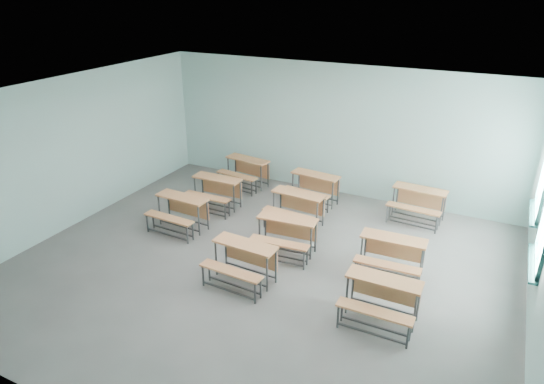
{
  "coord_description": "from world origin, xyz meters",
  "views": [
    {
      "loc": [
        3.65,
        -6.87,
        4.96
      ],
      "look_at": [
        -0.36,
        1.2,
        1.0
      ],
      "focal_mm": 32.0,
      "sensor_mm": 36.0,
      "label": 1
    }
  ],
  "objects_px": {
    "desk_unit_r0c2": "(381,295)",
    "desk_unit_r1c1": "(286,231)",
    "desk_unit_r1c0": "(180,208)",
    "desk_unit_r0c1": "(242,258)",
    "desk_unit_r1c2": "(392,252)",
    "desk_unit_r3c2": "(418,200)",
    "desk_unit_r2c1": "(296,205)",
    "desk_unit_r3c0": "(245,168)",
    "desk_unit_r2c0": "(215,188)",
    "desk_unit_r3c1": "(313,185)"
  },
  "relations": [
    {
      "from": "desk_unit_r0c2",
      "to": "desk_unit_r1c1",
      "type": "relative_size",
      "value": 0.95
    },
    {
      "from": "desk_unit_r1c0",
      "to": "desk_unit_r0c1",
      "type": "bearing_deg",
      "value": -25.13
    },
    {
      "from": "desk_unit_r0c1",
      "to": "desk_unit_r0c2",
      "type": "xyz_separation_m",
      "value": [
        2.47,
        0.01,
        0.0
      ]
    },
    {
      "from": "desk_unit_r1c1",
      "to": "desk_unit_r1c2",
      "type": "xyz_separation_m",
      "value": [
        2.03,
        0.13,
        0.0
      ]
    },
    {
      "from": "desk_unit_r1c2",
      "to": "desk_unit_r3c2",
      "type": "bearing_deg",
      "value": 87.89
    },
    {
      "from": "desk_unit_r3c2",
      "to": "desk_unit_r1c1",
      "type": "bearing_deg",
      "value": -124.15
    },
    {
      "from": "desk_unit_r0c1",
      "to": "desk_unit_r1c1",
      "type": "height_order",
      "value": "same"
    },
    {
      "from": "desk_unit_r0c1",
      "to": "desk_unit_r2c1",
      "type": "relative_size",
      "value": 0.99
    },
    {
      "from": "desk_unit_r1c2",
      "to": "desk_unit_r3c0",
      "type": "distance_m",
      "value": 5.05
    },
    {
      "from": "desk_unit_r0c1",
      "to": "desk_unit_r2c0",
      "type": "relative_size",
      "value": 1.03
    },
    {
      "from": "desk_unit_r1c0",
      "to": "desk_unit_r3c0",
      "type": "height_order",
      "value": "same"
    },
    {
      "from": "desk_unit_r1c2",
      "to": "desk_unit_r3c1",
      "type": "xyz_separation_m",
      "value": [
        -2.42,
        2.25,
        0.0
      ]
    },
    {
      "from": "desk_unit_r3c1",
      "to": "desk_unit_r3c2",
      "type": "relative_size",
      "value": 1.02
    },
    {
      "from": "desk_unit_r1c1",
      "to": "desk_unit_r3c1",
      "type": "distance_m",
      "value": 2.42
    },
    {
      "from": "desk_unit_r1c1",
      "to": "desk_unit_r3c0",
      "type": "distance_m",
      "value": 3.53
    },
    {
      "from": "desk_unit_r1c0",
      "to": "desk_unit_r3c0",
      "type": "xyz_separation_m",
      "value": [
        0.08,
        2.71,
        0.0
      ]
    },
    {
      "from": "desk_unit_r0c1",
      "to": "desk_unit_r3c2",
      "type": "height_order",
      "value": "same"
    },
    {
      "from": "desk_unit_r1c1",
      "to": "desk_unit_r1c2",
      "type": "distance_m",
      "value": 2.04
    },
    {
      "from": "desk_unit_r3c1",
      "to": "desk_unit_r3c2",
      "type": "distance_m",
      "value": 2.41
    },
    {
      "from": "desk_unit_r0c1",
      "to": "desk_unit_r3c2",
      "type": "relative_size",
      "value": 1.0
    },
    {
      "from": "desk_unit_r0c1",
      "to": "desk_unit_r0c2",
      "type": "bearing_deg",
      "value": 3.33
    },
    {
      "from": "desk_unit_r0c1",
      "to": "desk_unit_r3c1",
      "type": "relative_size",
      "value": 0.97
    },
    {
      "from": "desk_unit_r3c1",
      "to": "desk_unit_r0c1",
      "type": "bearing_deg",
      "value": -82.28
    },
    {
      "from": "desk_unit_r3c1",
      "to": "desk_unit_r0c2",
      "type": "bearing_deg",
      "value": -48.53
    },
    {
      "from": "desk_unit_r2c1",
      "to": "desk_unit_r3c0",
      "type": "height_order",
      "value": "same"
    },
    {
      "from": "desk_unit_r0c2",
      "to": "desk_unit_r1c0",
      "type": "height_order",
      "value": "same"
    },
    {
      "from": "desk_unit_r3c0",
      "to": "desk_unit_r1c2",
      "type": "bearing_deg",
      "value": -21.51
    },
    {
      "from": "desk_unit_r1c2",
      "to": "desk_unit_r3c2",
      "type": "distance_m",
      "value": 2.49
    },
    {
      "from": "desk_unit_r0c2",
      "to": "desk_unit_r3c0",
      "type": "height_order",
      "value": "same"
    },
    {
      "from": "desk_unit_r1c0",
      "to": "desk_unit_r3c2",
      "type": "xyz_separation_m",
      "value": [
        4.47,
        2.71,
        0.0
      ]
    },
    {
      "from": "desk_unit_r1c1",
      "to": "desk_unit_r3c1",
      "type": "relative_size",
      "value": 0.99
    },
    {
      "from": "desk_unit_r1c1",
      "to": "desk_unit_r0c2",
      "type": "bearing_deg",
      "value": -33.63
    },
    {
      "from": "desk_unit_r1c2",
      "to": "desk_unit_r0c2",
      "type": "bearing_deg",
      "value": -85.28
    },
    {
      "from": "desk_unit_r0c2",
      "to": "desk_unit_r3c1",
      "type": "xyz_separation_m",
      "value": [
        -2.59,
        3.61,
        0.0
      ]
    },
    {
      "from": "desk_unit_r2c0",
      "to": "desk_unit_r2c1",
      "type": "distance_m",
      "value": 2.06
    },
    {
      "from": "desk_unit_r1c1",
      "to": "desk_unit_r2c0",
      "type": "relative_size",
      "value": 1.05
    },
    {
      "from": "desk_unit_r0c1",
      "to": "desk_unit_r1c1",
      "type": "bearing_deg",
      "value": 80.94
    },
    {
      "from": "desk_unit_r0c1",
      "to": "desk_unit_r2c0",
      "type": "distance_m",
      "value": 3.19
    },
    {
      "from": "desk_unit_r1c0",
      "to": "desk_unit_r1c1",
      "type": "height_order",
      "value": "same"
    },
    {
      "from": "desk_unit_r0c1",
      "to": "desk_unit_r3c2",
      "type": "distance_m",
      "value": 4.48
    },
    {
      "from": "desk_unit_r3c0",
      "to": "desk_unit_r3c2",
      "type": "height_order",
      "value": "same"
    },
    {
      "from": "desk_unit_r3c0",
      "to": "desk_unit_r2c0",
      "type": "bearing_deg",
      "value": -81.8
    },
    {
      "from": "desk_unit_r0c2",
      "to": "desk_unit_r1c2",
      "type": "height_order",
      "value": "same"
    },
    {
      "from": "desk_unit_r0c2",
      "to": "desk_unit_r0c1",
      "type": "bearing_deg",
      "value": -179.72
    },
    {
      "from": "desk_unit_r3c1",
      "to": "desk_unit_r2c1",
      "type": "bearing_deg",
      "value": -80.29
    },
    {
      "from": "desk_unit_r1c2",
      "to": "desk_unit_r1c1",
      "type": "bearing_deg",
      "value": -178.75
    },
    {
      "from": "desk_unit_r0c1",
      "to": "desk_unit_r0c2",
      "type": "height_order",
      "value": "same"
    },
    {
      "from": "desk_unit_r2c0",
      "to": "desk_unit_r3c0",
      "type": "height_order",
      "value": "same"
    },
    {
      "from": "desk_unit_r2c1",
      "to": "desk_unit_r2c0",
      "type": "bearing_deg",
      "value": -175.0
    },
    {
      "from": "desk_unit_r1c2",
      "to": "desk_unit_r2c0",
      "type": "height_order",
      "value": "same"
    }
  ]
}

